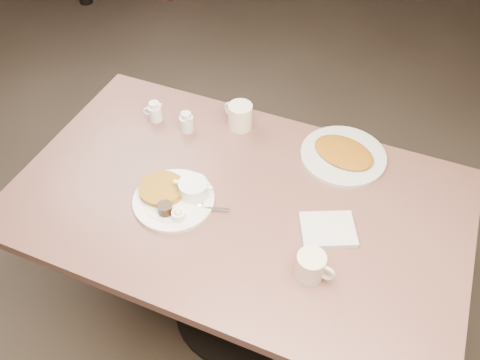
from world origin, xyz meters
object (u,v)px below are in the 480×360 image
at_px(creamer_left, 155,112).
at_px(creamer_right, 187,122).
at_px(diner_table, 238,229).
at_px(coffee_mug_far, 240,116).
at_px(hash_plate, 343,154).
at_px(coffee_mug_near, 311,266).
at_px(main_plate, 176,195).

distance_m(creamer_left, creamer_right, 0.14).
height_order(diner_table, coffee_mug_far, coffee_mug_far).
height_order(diner_table, hash_plate, hash_plate).
xyz_separation_m(coffee_mug_near, hash_plate, (-0.03, 0.52, -0.03)).
relative_size(main_plate, creamer_right, 4.32).
relative_size(main_plate, coffee_mug_far, 2.46).
distance_m(diner_table, hash_plate, 0.46).
height_order(coffee_mug_near, creamer_right, coffee_mug_near).
height_order(main_plate, coffee_mug_far, coffee_mug_far).
xyz_separation_m(coffee_mug_far, creamer_left, (-0.32, -0.09, -0.01)).
height_order(coffee_mug_far, creamer_right, coffee_mug_far).
relative_size(main_plate, creamer_left, 4.32).
relative_size(coffee_mug_near, hash_plate, 0.32).
height_order(coffee_mug_far, creamer_left, coffee_mug_far).
height_order(diner_table, creamer_left, creamer_left).
bearing_deg(creamer_left, coffee_mug_near, -30.13).
relative_size(diner_table, creamer_right, 18.75).
relative_size(coffee_mug_far, creamer_left, 1.76).
bearing_deg(diner_table, creamer_right, 141.96).
xyz_separation_m(coffee_mug_far, creamer_right, (-0.18, -0.10, -0.01)).
bearing_deg(coffee_mug_near, hash_plate, 93.82).
distance_m(main_plate, hash_plate, 0.62).
bearing_deg(hash_plate, coffee_mug_far, 178.15).
bearing_deg(main_plate, creamer_left, 128.31).
distance_m(creamer_right, hash_plate, 0.59).
bearing_deg(creamer_left, main_plate, -51.69).
bearing_deg(creamer_right, coffee_mug_far, 28.34).
distance_m(main_plate, creamer_left, 0.43).
xyz_separation_m(coffee_mug_near, coffee_mug_far, (-0.44, 0.53, 0.00)).
height_order(coffee_mug_far, hash_plate, coffee_mug_far).
distance_m(creamer_left, hash_plate, 0.73).
relative_size(creamer_left, hash_plate, 0.21).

